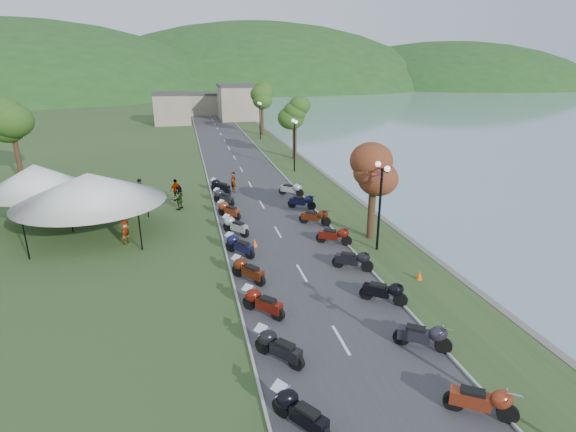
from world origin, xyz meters
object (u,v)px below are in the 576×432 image
pedestrian_a (127,243)px  pedestrian_c (104,212)px  pedestrian_b (141,198)px  vendor_tent_main (92,205)px

pedestrian_a → pedestrian_c: bearing=48.3°
pedestrian_a → pedestrian_c: 6.84m
pedestrian_a → pedestrian_b: 9.70m
vendor_tent_main → pedestrian_a: size_ratio=3.10×
pedestrian_a → pedestrian_c: size_ratio=1.02×
vendor_tent_main → pedestrian_b: 8.46m
pedestrian_b → pedestrian_c: pedestrian_c is taller
pedestrian_a → pedestrian_b: (0.07, 9.70, 0.00)m
vendor_tent_main → pedestrian_a: vendor_tent_main is taller
vendor_tent_main → pedestrian_b: bearing=75.5°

